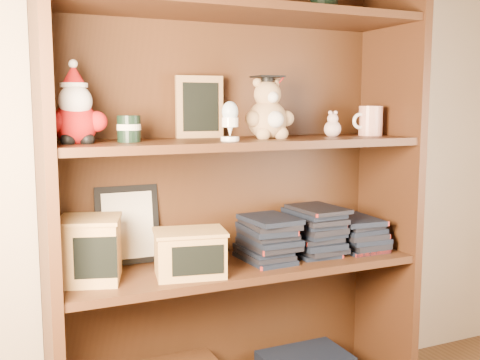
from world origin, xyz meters
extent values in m
cube|color=#C1AC8B|center=(0.00, 1.50, 1.25)|extent=(3.00, 0.04, 2.50)
cube|color=#432513|center=(-0.78, 1.30, 0.80)|extent=(0.03, 0.35, 1.60)
cube|color=#432513|center=(0.39, 1.30, 0.80)|extent=(0.03, 0.35, 1.60)
cube|color=#3E2210|center=(-0.20, 1.47, 0.80)|extent=(1.20, 0.02, 1.60)
cube|color=#432513|center=(-0.20, 1.30, 1.34)|extent=(1.14, 0.33, 0.02)
cube|color=#432513|center=(-0.20, 1.30, 0.54)|extent=(1.14, 0.33, 0.02)
cube|color=#432513|center=(-0.20, 1.30, 0.94)|extent=(1.14, 0.33, 0.02)
sphere|color=#A50F0F|center=(-0.70, 1.30, 1.01)|extent=(0.12, 0.12, 0.12)
sphere|color=#A50F0F|center=(-0.75, 1.28, 1.01)|extent=(0.06, 0.06, 0.06)
sphere|color=#A50F0F|center=(-0.64, 1.28, 1.01)|extent=(0.06, 0.06, 0.06)
sphere|color=black|center=(-0.72, 1.27, 0.96)|extent=(0.04, 0.04, 0.04)
sphere|color=black|center=(-0.67, 1.27, 0.96)|extent=(0.04, 0.04, 0.04)
sphere|color=white|center=(-0.70, 1.29, 1.07)|extent=(0.09, 0.09, 0.09)
sphere|color=#D8B293|center=(-0.70, 1.30, 1.09)|extent=(0.06, 0.06, 0.06)
cone|color=#A50F0F|center=(-0.70, 1.30, 1.14)|extent=(0.07, 0.07, 0.06)
sphere|color=white|center=(-0.70, 1.30, 1.17)|extent=(0.02, 0.02, 0.02)
cylinder|color=white|center=(-0.70, 1.30, 1.11)|extent=(0.07, 0.07, 0.01)
cylinder|color=black|center=(-0.55, 1.30, 0.99)|extent=(0.07, 0.07, 0.08)
cylinder|color=beige|center=(-0.55, 1.30, 0.99)|extent=(0.07, 0.07, 0.02)
cube|color=#9E7547|center=(-0.29, 1.42, 1.05)|extent=(0.16, 0.03, 0.20)
cube|color=black|center=(-0.29, 1.41, 1.05)|extent=(0.12, 0.01, 0.16)
cube|color=#9E7547|center=(-0.29, 1.45, 0.97)|extent=(0.07, 0.07, 0.01)
cylinder|color=white|center=(-0.26, 1.23, 0.96)|extent=(0.06, 0.06, 0.01)
cone|color=white|center=(-0.26, 1.23, 0.98)|extent=(0.02, 0.02, 0.04)
cylinder|color=white|center=(-0.26, 1.23, 1.01)|extent=(0.05, 0.05, 0.03)
ellipsoid|color=silver|center=(-0.26, 1.23, 1.04)|extent=(0.05, 0.05, 0.06)
sphere|color=tan|center=(-0.10, 1.30, 1.01)|extent=(0.13, 0.13, 0.13)
sphere|color=white|center=(-0.10, 1.25, 1.01)|extent=(0.05, 0.05, 0.05)
sphere|color=tan|center=(-0.16, 1.29, 1.01)|extent=(0.05, 0.05, 0.05)
sphere|color=tan|center=(-0.04, 1.29, 1.01)|extent=(0.05, 0.05, 0.05)
sphere|color=tan|center=(-0.13, 1.27, 0.97)|extent=(0.05, 0.05, 0.05)
sphere|color=tan|center=(-0.07, 1.27, 0.97)|extent=(0.05, 0.05, 0.05)
sphere|color=tan|center=(-0.10, 1.30, 1.09)|extent=(0.09, 0.09, 0.09)
sphere|color=white|center=(-0.10, 1.27, 1.08)|extent=(0.04, 0.04, 0.04)
sphere|color=tan|center=(-0.13, 1.31, 1.13)|extent=(0.03, 0.03, 0.03)
sphere|color=tan|center=(-0.07, 1.31, 1.13)|extent=(0.03, 0.03, 0.03)
cylinder|color=black|center=(-0.10, 1.30, 1.14)|extent=(0.04, 0.04, 0.02)
cube|color=black|center=(-0.10, 1.30, 1.15)|extent=(0.09, 0.09, 0.01)
cylinder|color=#A50F0F|center=(-0.06, 1.29, 1.14)|extent=(0.00, 0.04, 0.03)
sphere|color=beige|center=(0.15, 1.30, 0.98)|extent=(0.06, 0.06, 0.06)
sphere|color=beige|center=(0.15, 1.30, 1.01)|extent=(0.04, 0.04, 0.04)
sphere|color=beige|center=(0.14, 1.30, 1.03)|extent=(0.01, 0.01, 0.01)
sphere|color=beige|center=(0.16, 1.30, 1.03)|extent=(0.01, 0.01, 0.01)
cylinder|color=silver|center=(0.30, 1.30, 1.00)|extent=(0.08, 0.08, 0.10)
torus|color=white|center=(0.26, 1.30, 1.00)|extent=(0.06, 0.01, 0.06)
cube|color=black|center=(-0.53, 1.45, 0.68)|extent=(0.20, 0.05, 0.25)
cube|color=beige|center=(-0.53, 1.43, 0.68)|extent=(0.16, 0.03, 0.21)
cube|color=tan|center=(-0.67, 1.30, 0.64)|extent=(0.20, 0.20, 0.18)
cube|color=black|center=(-0.67, 1.22, 0.64)|extent=(0.11, 0.04, 0.12)
cube|color=tan|center=(-0.67, 1.30, 0.73)|extent=(0.21, 0.21, 0.01)
cube|color=tan|center=(-0.39, 1.24, 0.61)|extent=(0.22, 0.17, 0.13)
cube|color=black|center=(-0.39, 1.17, 0.61)|extent=(0.15, 0.03, 0.08)
cube|color=tan|center=(-0.39, 1.24, 0.68)|extent=(0.23, 0.19, 0.01)
cube|color=black|center=(-0.10, 1.30, 0.56)|extent=(0.14, 0.20, 0.02)
cube|color=black|center=(-0.10, 1.30, 0.57)|extent=(0.14, 0.20, 0.02)
cube|color=black|center=(-0.10, 1.30, 0.59)|extent=(0.14, 0.20, 0.02)
cube|color=black|center=(-0.10, 1.30, 0.61)|extent=(0.14, 0.20, 0.02)
cube|color=black|center=(-0.10, 1.30, 0.62)|extent=(0.14, 0.20, 0.02)
cube|color=black|center=(-0.10, 1.30, 0.64)|extent=(0.14, 0.20, 0.02)
cube|color=black|center=(-0.10, 1.30, 0.65)|extent=(0.14, 0.20, 0.02)
cube|color=black|center=(-0.10, 1.30, 0.67)|extent=(0.14, 0.20, 0.02)
cube|color=black|center=(-0.10, 1.30, 0.69)|extent=(0.14, 0.20, 0.02)
cube|color=black|center=(0.08, 1.30, 0.56)|extent=(0.14, 0.20, 0.02)
cube|color=black|center=(0.08, 1.30, 0.57)|extent=(0.14, 0.20, 0.02)
cube|color=black|center=(0.08, 1.30, 0.59)|extent=(0.14, 0.20, 0.02)
cube|color=black|center=(0.08, 1.30, 0.61)|extent=(0.14, 0.20, 0.02)
cube|color=black|center=(0.08, 1.30, 0.62)|extent=(0.14, 0.20, 0.02)
cube|color=black|center=(0.08, 1.30, 0.64)|extent=(0.14, 0.20, 0.02)
cube|color=black|center=(0.08, 1.30, 0.65)|extent=(0.14, 0.20, 0.02)
cube|color=black|center=(0.08, 1.30, 0.67)|extent=(0.14, 0.20, 0.02)
cube|color=black|center=(0.08, 1.30, 0.69)|extent=(0.14, 0.20, 0.02)
cube|color=black|center=(0.08, 1.30, 0.70)|extent=(0.14, 0.20, 0.02)
cube|color=black|center=(0.25, 1.30, 0.56)|extent=(0.14, 0.20, 0.02)
cube|color=black|center=(0.25, 1.30, 0.57)|extent=(0.14, 0.20, 0.02)
cube|color=black|center=(0.25, 1.30, 0.59)|extent=(0.14, 0.20, 0.02)
cube|color=black|center=(0.25, 1.30, 0.61)|extent=(0.14, 0.20, 0.02)
cube|color=black|center=(0.25, 1.30, 0.62)|extent=(0.14, 0.20, 0.02)
cube|color=black|center=(0.25, 1.30, 0.64)|extent=(0.14, 0.20, 0.02)
cube|color=black|center=(0.25, 1.30, 0.65)|extent=(0.14, 0.20, 0.02)
camera|label=1|loc=(-0.92, -0.31, 1.05)|focal=42.00mm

